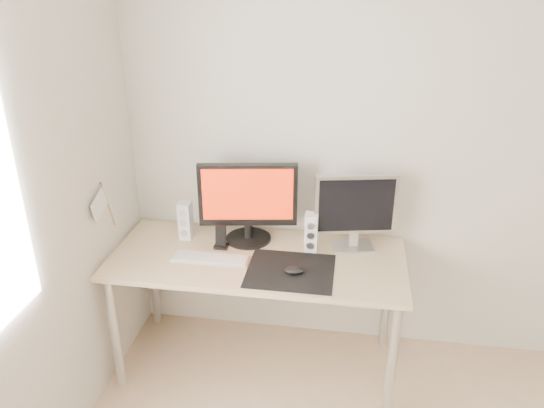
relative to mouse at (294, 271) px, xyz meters
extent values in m
plane|color=silver|center=(0.71, 0.53, 0.50)|extent=(3.50, 0.00, 3.50)
cube|color=black|center=(-0.02, 0.03, -0.02)|extent=(0.45, 0.40, 0.00)
ellipsoid|color=black|center=(0.00, 0.00, 0.00)|extent=(0.10, 0.06, 0.04)
cube|color=#D1B587|center=(-0.22, 0.16, -0.04)|extent=(1.60, 0.70, 0.03)
cylinder|color=silver|center=(-0.96, -0.13, -0.40)|extent=(0.05, 0.05, 0.70)
cylinder|color=silver|center=(0.52, -0.13, -0.40)|extent=(0.05, 0.05, 0.70)
cylinder|color=silver|center=(-0.96, 0.45, -0.40)|extent=(0.05, 0.05, 0.70)
cylinder|color=silver|center=(0.52, 0.45, -0.40)|extent=(0.05, 0.05, 0.70)
cylinder|color=black|center=(-0.30, 0.34, -0.01)|extent=(0.30, 0.30, 0.02)
cylinder|color=black|center=(-0.30, 0.34, 0.05)|extent=(0.05, 0.05, 0.12)
cube|color=black|center=(-0.30, 0.33, 0.26)|extent=(0.55, 0.13, 0.36)
cube|color=#FB340D|center=(-0.30, 0.30, 0.27)|extent=(0.49, 0.09, 0.30)
cube|color=#B4B4B6|center=(0.29, 0.34, -0.01)|extent=(0.25, 0.20, 0.01)
cube|color=silver|center=(0.29, 0.34, 0.04)|extent=(0.06, 0.05, 0.10)
cube|color=#A9A9AB|center=(0.29, 0.34, 0.24)|extent=(0.45, 0.13, 0.34)
cube|color=black|center=(0.30, 0.32, 0.24)|extent=(0.40, 0.09, 0.30)
cube|color=white|center=(-0.66, 0.31, 0.09)|extent=(0.07, 0.08, 0.22)
cylinder|color=#ABABAE|center=(-0.66, 0.26, 0.03)|extent=(0.04, 0.01, 0.04)
cylinder|color=#BABABC|center=(-0.66, 0.26, 0.09)|extent=(0.04, 0.01, 0.04)
cylinder|color=silver|center=(-0.66, 0.26, 0.15)|extent=(0.04, 0.01, 0.04)
cube|color=white|center=(0.06, 0.27, 0.09)|extent=(0.07, 0.08, 0.22)
cylinder|color=#B3B3B5|center=(0.06, 0.23, 0.03)|extent=(0.04, 0.01, 0.04)
cylinder|color=#AAAAAC|center=(0.06, 0.23, 0.09)|extent=(0.04, 0.01, 0.04)
cylinder|color=silver|center=(0.06, 0.23, 0.15)|extent=(0.04, 0.01, 0.04)
cube|color=silver|center=(-0.46, 0.08, -0.02)|extent=(0.42, 0.13, 0.01)
cube|color=silver|center=(-0.46, 0.08, -0.01)|extent=(0.40, 0.11, 0.01)
cube|color=black|center=(-0.44, 0.22, -0.01)|extent=(0.08, 0.07, 0.02)
cube|color=black|center=(-0.44, 0.22, 0.06)|extent=(0.06, 0.03, 0.12)
cylinder|color=#A57F54|center=(-1.01, 0.08, 0.27)|extent=(0.01, 0.10, 0.29)
cube|color=white|center=(-1.01, -0.01, 0.31)|extent=(0.00, 0.19, 0.15)
camera|label=1|loc=(0.25, -2.32, 1.42)|focal=35.00mm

